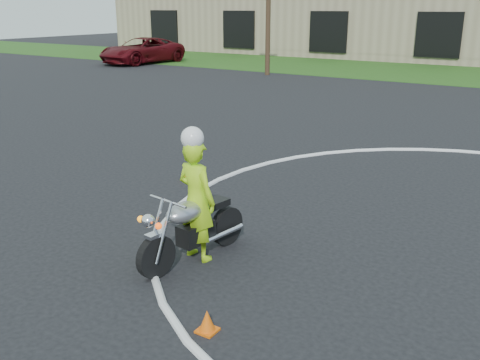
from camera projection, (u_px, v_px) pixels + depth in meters
The scene contains 5 objects.
ground at pixel (466, 319), 6.90m from camera, with size 120.00×120.00×0.00m, color black.
primary_motorcycle at pixel (192, 228), 8.33m from camera, with size 0.82×2.20×1.16m.
rider_primary_grp at pixel (196, 196), 8.30m from camera, with size 0.77×0.57×2.15m.
pickup_grp at pixel (142, 51), 37.49m from camera, with size 3.47×6.54×1.75m.
warehouse at pixel (346, 2), 46.87m from camera, with size 41.00×17.00×8.30m.
Camera 1 is at (0.77, -6.64, 3.86)m, focal length 40.00 mm.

